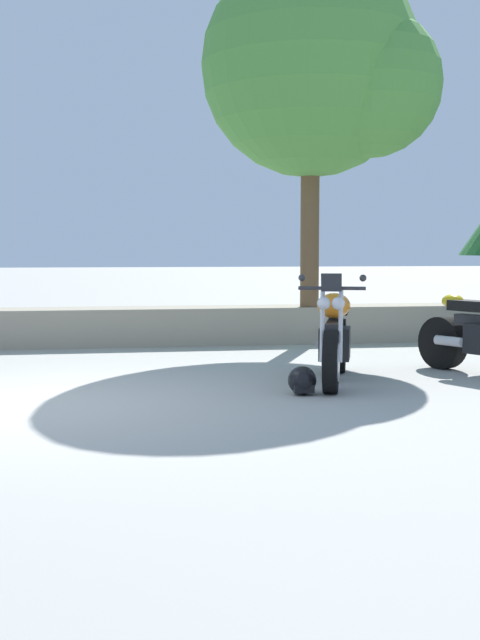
# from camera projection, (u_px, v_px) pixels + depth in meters

# --- Properties ---
(ground_plane) EXTENTS (120.00, 120.00, 0.00)m
(ground_plane) POSITION_uv_depth(u_px,v_px,m) (26.00, 406.00, 7.68)
(ground_plane) COLOR #A3A099
(stone_wall) EXTENTS (36.00, 0.80, 0.55)m
(stone_wall) POSITION_uv_depth(u_px,v_px,m) (53.00, 327.00, 12.37)
(stone_wall) COLOR gray
(stone_wall) RESTS_ON ground
(motorcycle_orange_centre) EXTENTS (0.94, 2.00, 1.18)m
(motorcycle_orange_centre) POSITION_uv_depth(u_px,v_px,m) (334.00, 337.00, 8.98)
(motorcycle_orange_centre) COLOR black
(motorcycle_orange_centre) RESTS_ON ground
(rider_helmet) EXTENTS (0.28, 0.28, 0.28)m
(rider_helmet) POSITION_uv_depth(u_px,v_px,m) (302.00, 381.00, 8.24)
(rider_helmet) COLOR black
(rider_helmet) RESTS_ON ground
(leafy_tree_mid_left) EXTENTS (3.40, 3.24, 5.16)m
(leafy_tree_mid_left) POSITION_uv_depth(u_px,v_px,m) (323.00, 71.00, 12.39)
(leafy_tree_mid_left) COLOR brown
(leafy_tree_mid_left) RESTS_ON stone_wall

